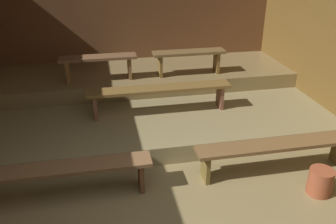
{
  "coord_description": "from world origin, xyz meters",
  "views": [
    {
      "loc": [
        -0.74,
        -2.3,
        2.6
      ],
      "look_at": [
        0.13,
        2.05,
        0.46
      ],
      "focal_mm": 37.5,
      "sensor_mm": 36.0,
      "label": 1
    }
  ],
  "objects_px": {
    "bench_floor_left": "(60,172)",
    "bench_lower_center": "(160,92)",
    "bench_middle_left": "(98,62)",
    "bench_floor_right": "(276,148)",
    "bench_middle_right": "(189,56)",
    "pail_floor": "(320,182)"
  },
  "relations": [
    {
      "from": "bench_middle_left",
      "to": "bench_middle_right",
      "type": "bearing_deg",
      "value": 0.0
    },
    {
      "from": "bench_middle_right",
      "to": "bench_floor_right",
      "type": "bearing_deg",
      "value": -77.93
    },
    {
      "from": "bench_floor_right",
      "to": "pail_floor",
      "type": "height_order",
      "value": "bench_floor_right"
    },
    {
      "from": "bench_floor_left",
      "to": "bench_lower_center",
      "type": "distance_m",
      "value": 2.0
    },
    {
      "from": "bench_lower_center",
      "to": "pail_floor",
      "type": "bearing_deg",
      "value": -52.07
    },
    {
      "from": "bench_floor_right",
      "to": "bench_middle_left",
      "type": "distance_m",
      "value": 3.16
    },
    {
      "from": "bench_lower_center",
      "to": "bench_middle_left",
      "type": "height_order",
      "value": "bench_middle_left"
    },
    {
      "from": "bench_floor_right",
      "to": "bench_lower_center",
      "type": "distance_m",
      "value": 1.88
    },
    {
      "from": "bench_floor_right",
      "to": "bench_middle_left",
      "type": "height_order",
      "value": "bench_middle_left"
    },
    {
      "from": "bench_middle_right",
      "to": "bench_middle_left",
      "type": "bearing_deg",
      "value": 180.0
    },
    {
      "from": "bench_floor_right",
      "to": "bench_middle_right",
      "type": "bearing_deg",
      "value": 102.07
    },
    {
      "from": "bench_middle_left",
      "to": "pail_floor",
      "type": "bearing_deg",
      "value": -50.27
    },
    {
      "from": "bench_floor_left",
      "to": "bench_middle_right",
      "type": "bearing_deg",
      "value": 49.03
    },
    {
      "from": "bench_lower_center",
      "to": "pail_floor",
      "type": "distance_m",
      "value": 2.49
    },
    {
      "from": "bench_floor_left",
      "to": "bench_middle_left",
      "type": "height_order",
      "value": "bench_middle_left"
    },
    {
      "from": "bench_middle_left",
      "to": "bench_floor_left",
      "type": "bearing_deg",
      "value": -102.07
    },
    {
      "from": "bench_floor_left",
      "to": "bench_lower_center",
      "type": "bearing_deg",
      "value": 46.57
    },
    {
      "from": "bench_floor_right",
      "to": "pail_floor",
      "type": "relative_size",
      "value": 6.5
    },
    {
      "from": "bench_lower_center",
      "to": "pail_floor",
      "type": "height_order",
      "value": "bench_lower_center"
    },
    {
      "from": "bench_lower_center",
      "to": "bench_middle_right",
      "type": "distance_m",
      "value": 1.16
    },
    {
      "from": "bench_floor_left",
      "to": "bench_floor_right",
      "type": "distance_m",
      "value": 2.55
    },
    {
      "from": "bench_floor_left",
      "to": "bench_lower_center",
      "type": "relative_size",
      "value": 0.93
    }
  ]
}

